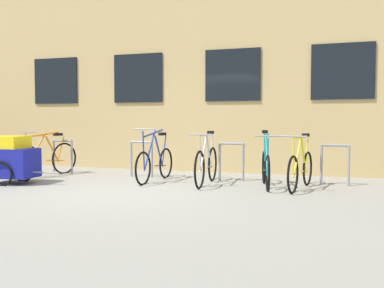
# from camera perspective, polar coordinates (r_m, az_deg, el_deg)

# --- Properties ---
(ground_plane) EXTENTS (42.00, 42.00, 0.00)m
(ground_plane) POSITION_cam_1_polar(r_m,az_deg,el_deg) (7.63, -9.11, -6.14)
(ground_plane) COLOR gray
(storefront_building) EXTENTS (28.00, 7.70, 4.56)m
(storefront_building) POSITION_cam_1_polar(r_m,az_deg,el_deg) (14.19, 4.10, 7.34)
(storefront_building) COLOR tan
(storefront_building) RESTS_ON ground
(bike_rack) EXTENTS (6.54, 0.05, 0.78)m
(bike_rack) POSITION_cam_1_polar(r_m,az_deg,el_deg) (9.12, -0.95, -1.63)
(bike_rack) COLOR gray
(bike_rack) RESTS_ON ground
(bicycle_silver) EXTENTS (0.44, 1.78, 1.04)m
(bicycle_silver) POSITION_cam_1_polar(r_m,az_deg,el_deg) (8.36, 1.91, -2.63)
(bicycle_silver) COLOR black
(bicycle_silver) RESTS_ON ground
(bicycle_teal) EXTENTS (0.51, 1.60, 1.06)m
(bicycle_teal) POSITION_cam_1_polar(r_m,az_deg,el_deg) (8.13, 9.66, -2.96)
(bicycle_teal) COLOR black
(bicycle_teal) RESTS_ON ground
(bicycle_orange) EXTENTS (0.52, 1.76, 1.02)m
(bicycle_orange) POSITION_cam_1_polar(r_m,az_deg,el_deg) (10.12, -18.59, -1.77)
(bicycle_orange) COLOR black
(bicycle_orange) RESTS_ON ground
(bicycle_yellow) EXTENTS (0.46, 1.72, 1.00)m
(bicycle_yellow) POSITION_cam_1_polar(r_m,az_deg,el_deg) (8.02, 14.08, -3.08)
(bicycle_yellow) COLOR black
(bicycle_yellow) RESTS_ON ground
(bicycle_blue) EXTENTS (0.44, 1.76, 1.09)m
(bicycle_blue) POSITION_cam_1_polar(r_m,az_deg,el_deg) (8.81, -4.86, -2.43)
(bicycle_blue) COLOR black
(bicycle_blue) RESTS_ON ground
(bike_trailer) EXTENTS (1.47, 0.74, 0.94)m
(bike_trailer) POSITION_cam_1_polar(r_m,az_deg,el_deg) (9.11, -22.64, -1.79)
(bike_trailer) COLOR navy
(bike_trailer) RESTS_ON ground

